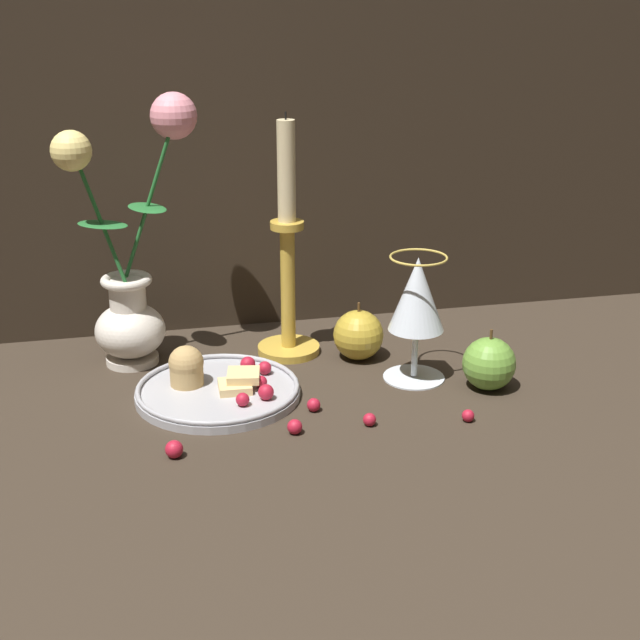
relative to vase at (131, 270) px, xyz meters
The scene contains 12 objects.
ground_plane 0.25m from the vase, 36.32° to the right, with size 2.40×2.40×0.00m, color #33281E.
vase is the anchor object (origin of this frame).
plate_with_pastries 0.19m from the vase, 54.68° to the right, with size 0.20×0.20×0.06m.
wine_glass 0.37m from the vase, 21.48° to the right, with size 0.08×0.08×0.16m.
candlestick 0.20m from the vase, ahead, with size 0.08×0.08×0.33m.
apple_beside_vase 0.31m from the vase, 10.22° to the right, with size 0.07×0.07×0.08m.
apple_near_glass 0.47m from the vase, 22.95° to the right, with size 0.07×0.07×0.08m.
berry_near_plate 0.47m from the vase, 35.31° to the right, with size 0.01×0.01×0.01m, color #AD192D.
berry_front_center 0.30m from the vase, 44.54° to the right, with size 0.02×0.02×0.02m, color #AD192D.
berry_by_glass_stem 0.30m from the vase, 83.80° to the right, with size 0.02×0.02×0.02m, color #AD192D.
berry_under_candlestick 0.32m from the vase, 56.04° to the right, with size 0.02×0.02×0.02m, color #AD192D.
berry_far_right 0.37m from the vase, 44.12° to the right, with size 0.02×0.02×0.02m, color #AD192D.
Camera 1 is at (-0.18, -0.99, 0.48)m, focal length 50.00 mm.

